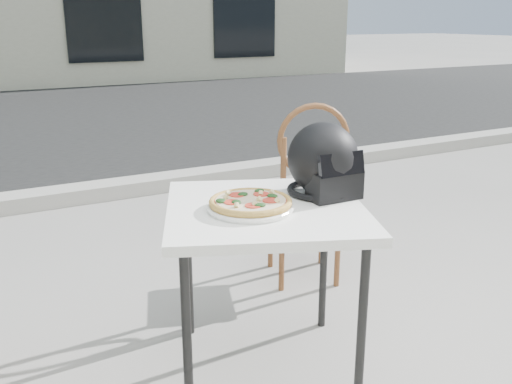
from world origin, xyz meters
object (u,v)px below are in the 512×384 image
pizza (250,202)px  helmet (324,163)px  cafe_chair_main (308,185)px  plate (251,207)px  cafe_table_main (265,222)px

pizza → helmet: (0.36, 0.04, 0.10)m
cafe_chair_main → plate: bearing=61.6°
helmet → cafe_chair_main: bearing=62.8°
cafe_table_main → cafe_chair_main: cafe_chair_main is taller
plate → helmet: helmet is taller
cafe_table_main → plate: size_ratio=2.40×
plate → cafe_chair_main: bearing=43.1°
pizza → cafe_chair_main: bearing=43.1°
plate → helmet: size_ratio=1.34×
cafe_chair_main → cafe_table_main: bearing=64.1°
helmet → cafe_chair_main: 0.72m
cafe_table_main → helmet: (0.28, 0.03, 0.19)m
cafe_table_main → plate: 0.11m
pizza → plate: bearing=-86.7°
cafe_table_main → helmet: helmet is taller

